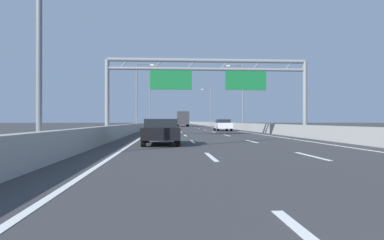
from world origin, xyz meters
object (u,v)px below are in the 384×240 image
Objects in this scene: streetlamp_right_mid at (242,92)px; streetlamp_left_mid at (138,92)px; black_car at (161,131)px; orange_car at (176,122)px; sign_gantry at (208,77)px; yellow_car at (166,122)px; silver_car at (167,122)px; streetlamp_left_far at (151,104)px; box_truck at (183,118)px; white_car at (223,125)px; streetlamp_left_near at (46,0)px; streetlamp_right_far at (210,105)px.

streetlamp_left_mid is at bearing 180.00° from streetlamp_right_mid.
black_car is 0.95× the size of orange_car.
sign_gantry is 3.64× the size of yellow_car.
silver_car is at bearing 98.47° from streetlamp_right_mid.
streetlamp_left_far is at bearing -99.11° from orange_car.
orange_car is at bearing 88.21° from black_car.
streetlamp_left_mid is 1.21× the size of box_truck.
streetlamp_left_mid is at bearing -93.03° from silver_car.
sign_gantry is at bearing -103.33° from white_car.
box_truck is (7.55, -11.45, -3.62)m from streetlamp_left_far.
sign_gantry is 23.47m from streetlamp_right_mid.
streetlamp_left_near is at bearing -90.00° from streetlamp_left_mid.
black_car reaches higher than orange_car.
box_truck is at bearing 105.11° from streetlamp_right_mid.
silver_car is (-11.02, 73.98, -4.66)m from streetlamp_right_mid.
streetlamp_left_mid is (0.00, 38.79, 0.00)m from streetlamp_left_near.
streetlamp_left_mid is 1.00× the size of streetlamp_right_far.
streetlamp_right_far is at bearing -61.76° from yellow_car.
black_car is at bearing -109.81° from sign_gantry.
orange_car is (0.03, 107.90, -4.11)m from sign_gantry.
streetlamp_left_far is 1.21× the size of box_truck.
streetlamp_left_mid is at bearing -111.05° from streetlamp_right_far.
streetlamp_right_far is at bearing 81.13° from black_car.
orange_car is at bearing 89.98° from sign_gantry.
box_truck is at bearing 83.49° from streetlamp_left_near.
white_car is (-3.92, -46.12, -4.64)m from streetlamp_right_far.
streetlamp_left_far is (0.00, 38.79, 0.00)m from streetlamp_left_mid.
streetlamp_left_mid is 59.86m from yellow_car.
streetlamp_left_far reaches higher than yellow_car.
streetlamp_right_mid is 2.17× the size of black_car.
white_car is at bearing -94.86° from streetlamp_right_far.
box_truck reaches higher than orange_car.
streetlamp_left_near is 1.00× the size of streetlamp_right_mid.
streetlamp_left_near is 66.66m from box_truck.
streetlamp_left_mid is at bearing -105.44° from box_truck.
sign_gantry is at bearing -87.88° from silver_car.
streetlamp_left_near is 41.57m from streetlamp_right_mid.
streetlamp_right_far reaches higher than orange_car.
silver_car is at bearing -107.13° from orange_car.
streetlamp_left_near is 8.80m from black_car.
streetlamp_left_near and streetlamp_left_far have the same top height.
streetlamp_left_far is at bearing 123.41° from box_truck.
yellow_car is (3.78, 59.56, -4.63)m from streetlamp_left_mid.
streetlamp_left_far is at bearing -100.31° from yellow_car.
sign_gantry is 1.75× the size of streetlamp_right_far.
streetlamp_right_mid reaches higher than box_truck.
streetlamp_right_mid is at bearing -74.89° from box_truck.
white_car reaches higher than orange_car.
box_truck is (7.55, 27.34, -3.62)m from streetlamp_left_mid.
streetlamp_left_far is 2.17× the size of black_car.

